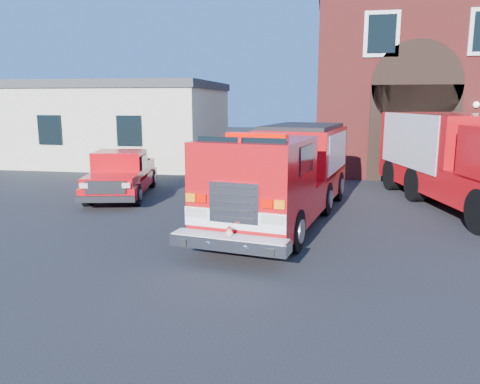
% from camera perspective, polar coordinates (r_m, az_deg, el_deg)
% --- Properties ---
extents(ground, '(100.00, 100.00, 0.00)m').
position_cam_1_polar(ground, '(12.06, 1.00, -5.00)').
color(ground, black).
rests_on(ground, ground).
extents(parking_stripe_mid, '(0.12, 3.00, 0.01)m').
position_cam_1_polar(parking_stripe_mid, '(16.48, 26.36, -1.80)').
color(parking_stripe_mid, yellow).
rests_on(parking_stripe_mid, ground).
extents(parking_stripe_far, '(0.12, 3.00, 0.01)m').
position_cam_1_polar(parking_stripe_far, '(19.32, 23.94, 0.13)').
color(parking_stripe_far, yellow).
rests_on(parking_stripe_far, ground).
extents(fire_station, '(15.20, 10.20, 8.45)m').
position_cam_1_polar(fire_station, '(26.44, 26.43, 11.87)').
color(fire_station, maroon).
rests_on(fire_station, ground).
extents(side_building, '(10.20, 8.20, 4.35)m').
position_cam_1_polar(side_building, '(26.76, -13.91, 8.26)').
color(side_building, beige).
rests_on(side_building, ground).
extents(fire_engine, '(3.87, 8.80, 2.62)m').
position_cam_1_polar(fire_engine, '(13.28, 5.59, 2.42)').
color(fire_engine, black).
rests_on(fire_engine, ground).
extents(pickup_truck, '(2.81, 5.27, 1.64)m').
position_cam_1_polar(pickup_truck, '(17.10, -14.19, 2.08)').
color(pickup_truck, black).
rests_on(pickup_truck, ground).
extents(secondary_truck, '(4.71, 9.37, 2.91)m').
position_cam_1_polar(secondary_truck, '(16.33, 26.00, 3.78)').
color(secondary_truck, black).
rests_on(secondary_truck, ground).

